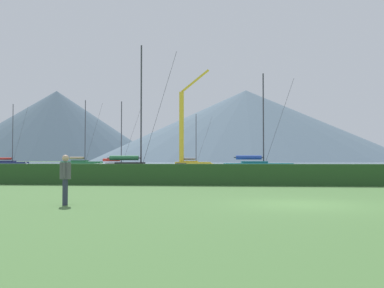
# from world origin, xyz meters

# --- Properties ---
(ground_plane) EXTENTS (1000.00, 1000.00, 0.00)m
(ground_plane) POSITION_xyz_m (0.00, 0.00, 0.00)
(ground_plane) COLOR #477038
(harbor_water) EXTENTS (320.00, 246.00, 0.00)m
(harbor_water) POSITION_xyz_m (0.00, 137.00, 0.00)
(harbor_water) COLOR #8499A8
(harbor_water) RESTS_ON ground_plane
(hedge_line) EXTENTS (80.00, 1.20, 1.23)m
(hedge_line) POSITION_xyz_m (0.00, 11.00, 0.62)
(hedge_line) COLOR #284C23
(hedge_line) RESTS_ON ground_plane
(sailboat_slip_0) EXTENTS (6.95, 2.27, 9.22)m
(sailboat_slip_0) POSITION_xyz_m (-17.51, 42.81, 0.58)
(sailboat_slip_0) COLOR #9E9EA3
(sailboat_slip_0) RESTS_ON harbor_water
(sailboat_slip_1) EXTENTS (8.31, 3.33, 10.69)m
(sailboat_slip_1) POSITION_xyz_m (0.44, 32.58, 0.68)
(sailboat_slip_1) COLOR #19707A
(sailboat_slip_1) RESTS_ON harbor_water
(sailboat_slip_2) EXTENTS (7.71, 2.77, 10.08)m
(sailboat_slip_2) POSITION_xyz_m (-9.75, 68.60, 0.64)
(sailboat_slip_2) COLOR gold
(sailboat_slip_2) RESTS_ON harbor_water
(sailboat_slip_3) EXTENTS (8.54, 3.35, 12.51)m
(sailboat_slip_3) POSITION_xyz_m (-30.17, 65.16, 0.72)
(sailboat_slip_3) COLOR #236B38
(sailboat_slip_3) RESTS_ON harbor_water
(sailboat_slip_5) EXTENTS (7.87, 2.74, 11.75)m
(sailboat_slip_5) POSITION_xyz_m (-10.92, 23.86, 0.67)
(sailboat_slip_5) COLOR black
(sailboat_slip_5) RESTS_ON harbor_water
(sailboat_slip_6) EXTENTS (8.01, 3.26, 12.02)m
(sailboat_slip_6) POSITION_xyz_m (-44.33, 65.47, 0.67)
(sailboat_slip_6) COLOR navy
(sailboat_slip_6) RESTS_ON harbor_water
(person_seated_viewer) EXTENTS (0.36, 0.56, 1.65)m
(person_seated_viewer) POSITION_xyz_m (-7.76, -0.90, 0.97)
(person_seated_viewer) COLOR #2D3347
(person_seated_viewer) RESTS_ON ground_plane
(dock_crane) EXTENTS (6.26, 2.00, 18.58)m
(dock_crane) POSITION_xyz_m (-11.87, 68.48, 6.35)
(dock_crane) COLOR #333338
(dock_crane) RESTS_ON ground_plane
(distant_hill_west_ridge) EXTENTS (241.77, 241.77, 55.77)m
(distant_hill_west_ridge) POSITION_xyz_m (7.53, 334.62, 27.89)
(distant_hill_west_ridge) COLOR #4C6070
(distant_hill_west_ridge) RESTS_ON ground_plane
(distant_hill_central_peak) EXTENTS (213.47, 213.47, 70.76)m
(distant_hill_central_peak) POSITION_xyz_m (-180.04, 417.20, 35.38)
(distant_hill_central_peak) COLOR #425666
(distant_hill_central_peak) RESTS_ON ground_plane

